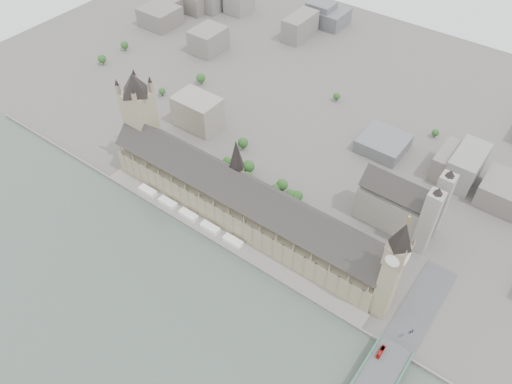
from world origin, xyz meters
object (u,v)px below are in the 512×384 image
Objects in this scene: westminster_abbey at (402,205)px; red_bus_north at (381,352)px; elizabeth_tower at (393,265)px; victoria_tower at (140,116)px; palace_of_westminster at (242,202)px; car_approach at (411,332)px.

red_bus_north is (44.51, -122.63, -13.32)m from westminster_abbey.
red_bus_north is at bearing -63.93° from elizabeth_tower.
palace_of_westminster is at bearing -2.96° from victoria_tower.
elizabeth_tower reaches higher than westminster_abbey.
car_approach is (10.28, 26.95, -0.84)m from red_bus_north.
westminster_abbey reaches higher than red_bus_north.
car_approach is (27.71, -8.68, -47.17)m from elizabeth_tower.
victoria_tower is at bearing -163.50° from westminster_abbey.
westminster_abbey is 131.13m from red_bus_north.
palace_of_westminster is 57.89× the size of car_approach.
victoria_tower reaches higher than palace_of_westminster.
westminster_abbey is (110.92, 75.30, 2.38)m from palace_of_westminster.
red_bus_north is at bearing -87.44° from car_approach.
victoria_tower is 9.23× the size of red_bus_north.
palace_of_westminster is at bearing 175.15° from elizabeth_tower.
palace_of_westminster is 142.94m from elizabeth_tower.
westminster_abbey is at bearing 107.29° from elizabeth_tower.
palace_of_westminster is 126.41m from victoria_tower.
red_bus_north is 2.37× the size of car_approach.
red_bus_north is (17.43, -35.63, -46.33)m from elizabeth_tower.
westminster_abbey is at bearing 109.10° from red_bus_north.
red_bus_north reaches higher than car_approach.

